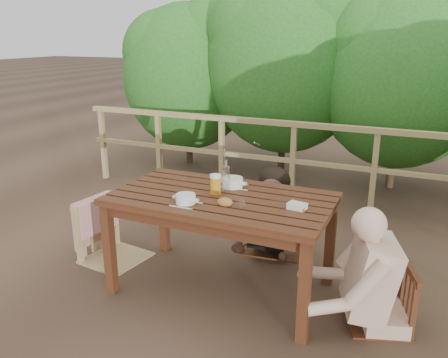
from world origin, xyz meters
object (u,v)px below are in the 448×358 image
at_px(chair_right, 383,270).
at_px(bread_roll, 225,202).
at_px(table, 221,244).
at_px(butter_tub, 297,207).
at_px(diner_right, 393,231).
at_px(soup_far, 233,183).
at_px(beer_glass, 216,185).
at_px(woman, 278,184).
at_px(chair_left, 112,206).
at_px(tumbler, 242,205).
at_px(soup_near, 186,200).
at_px(bottle, 226,176).
at_px(chair_far, 277,198).

bearing_deg(chair_right, bread_roll, -98.98).
relative_size(table, butter_tub, 12.77).
relative_size(diner_right, butter_tub, 11.00).
height_order(chair_right, soup_far, soup_far).
bearing_deg(beer_glass, chair_right, -0.75).
distance_m(diner_right, bread_roll, 1.15).
relative_size(table, woman, 1.29).
relative_size(chair_left, soup_far, 3.68).
bearing_deg(tumbler, soup_far, 121.01).
xyz_separation_m(woman, tumbler, (0.05, -1.03, 0.16)).
bearing_deg(bread_roll, soup_near, -162.62).
relative_size(woman, beer_glass, 7.70).
height_order(soup_far, bottle, bottle).
distance_m(beer_glass, bottle, 0.12).
distance_m(soup_near, bread_roll, 0.29).
height_order(soup_far, bread_roll, soup_far).
relative_size(bottle, butter_tub, 2.01).
bearing_deg(table, woman, 78.30).
distance_m(diner_right, beer_glass, 1.30).
relative_size(chair_right, butter_tub, 6.48).
distance_m(bread_roll, tumbler, 0.13).
bearing_deg(chair_left, soup_far, -72.86).
bearing_deg(chair_far, woman, 84.29).
distance_m(chair_right, diner_right, 0.29).
relative_size(diner_right, bread_roll, 12.44).
bearing_deg(soup_far, bottle, -98.80).
bearing_deg(woman, butter_tub, 109.41).
relative_size(chair_far, bread_roll, 8.96).
distance_m(soup_far, butter_tub, 0.65).
xyz_separation_m(chair_right, beer_glass, (-1.26, 0.02, 0.43)).
bearing_deg(butter_tub, chair_right, 14.74).
bearing_deg(chair_far, bottle, -111.15).
relative_size(woman, soup_far, 4.61).
bearing_deg(diner_right, chair_far, 34.03).
height_order(chair_far, woman, woman).
height_order(table, bread_roll, bread_roll).
bearing_deg(chair_left, soup_near, -100.40).
bearing_deg(chair_far, diner_right, -43.85).
relative_size(chair_far, woman, 0.80).
distance_m(chair_right, bread_roll, 1.18).
bearing_deg(bottle, table, -81.45).
height_order(chair_left, bottle, bottle).
bearing_deg(tumbler, table, 144.45).
relative_size(chair_far, diner_right, 0.72).
relative_size(table, beer_glass, 9.94).
relative_size(chair_left, chair_right, 1.22).
distance_m(diner_right, soup_far, 1.26).
relative_size(bread_roll, beer_glass, 0.69).
distance_m(diner_right, butter_tub, 0.64).
bearing_deg(bread_roll, beer_glass, 130.72).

